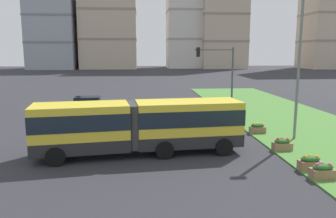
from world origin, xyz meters
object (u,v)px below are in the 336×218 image
Objects in this scene: streetlight_median at (299,61)px; apartment_tower_westcentre at (109,13)px; flower_planter_2 at (323,171)px; flower_planter_3 at (310,163)px; traffic_light_far_right at (220,71)px; flower_planter_4 at (282,144)px; articulated_bus at (140,126)px; car_silver_hatch at (89,105)px; flower_planter_5 at (257,128)px; apartment_tower_eastcentre at (222,4)px.

apartment_tower_westcentre is at bearing 101.98° from streetlight_median.
flower_planter_2 is 109.13m from apartment_tower_westcentre.
flower_planter_3 is 0.18× the size of traffic_light_far_right.
flower_planter_2 is 1.16m from flower_planter_3.
flower_planter_4 is (0.00, 3.31, 0.00)m from flower_planter_3.
articulated_bus reaches higher than car_silver_hatch.
flower_planter_5 is 0.12× the size of streetlight_median.
articulated_bus is 9.17m from flower_planter_3.
car_silver_hatch reaches higher than flower_planter_4.
streetlight_median is (1.90, 2.48, 4.80)m from flower_planter_4.
flower_planter_2 is (8.39, -4.66, -1.23)m from articulated_bus.
traffic_light_far_right is (11.85, -3.68, 3.46)m from car_silver_hatch.
flower_planter_4 is at bearing -81.63° from traffic_light_far_right.
car_silver_hatch is 4.05× the size of flower_planter_3.
flower_planter_2 and flower_planter_3 have the same top height.
flower_planter_3 and flower_planter_4 have the same top height.
streetlight_median is at bearing -100.54° from apartment_tower_eastcentre.
flower_planter_2 is at bearing -100.86° from apartment_tower_eastcentre.
apartment_tower_westcentre is at bearing 100.33° from flower_planter_3.
car_silver_hatch is 95.80m from apartment_tower_eastcentre.
flower_planter_5 is at bearing 90.00° from flower_planter_3.
traffic_light_far_right is 0.14× the size of apartment_tower_eastcentre.
flower_planter_5 is (0.00, 7.58, 0.00)m from flower_planter_3.
streetlight_median reaches higher than car_silver_hatch.
articulated_bus is 9.68m from flower_planter_2.
flower_planter_2 is 0.02× the size of apartment_tower_eastcentre.
flower_planter_4 is at bearing -79.34° from apartment_tower_westcentre.
car_silver_hatch is at bearing 110.17° from articulated_bus.
car_silver_hatch reaches higher than flower_planter_3.
streetlight_median is (1.90, 5.79, 4.80)m from flower_planter_3.
streetlight_median is 0.25× the size of apartment_tower_westcentre.
car_silver_hatch is 4.05× the size of flower_planter_2.
apartment_tower_westcentre is at bearing 96.03° from articulated_bus.
traffic_light_far_right is at bearing 104.50° from flower_planter_5.
flower_planter_2 and flower_planter_5 have the same top height.
apartment_tower_westcentre is (-20.98, 98.90, 13.71)m from streetlight_median.
flower_planter_4 is 4.27m from flower_planter_5.
apartment_tower_westcentre is at bearing 100.66° from flower_planter_4.
flower_planter_5 is 5.46m from streetlight_median.
flower_planter_3 is 13.82m from traffic_light_far_right.
flower_planter_3 is 108.01m from apartment_tower_westcentre.
articulated_bus is at bearing -69.83° from car_silver_hatch.
apartment_tower_westcentre is at bearing 100.91° from traffic_light_far_right.
flower_planter_2 is at bearing -90.00° from flower_planter_5.
articulated_bus is 2.70× the size of car_silver_hatch.
articulated_bus reaches higher than flower_planter_4.
articulated_bus is at bearing -83.97° from apartment_tower_westcentre.
flower_planter_4 is at bearing 90.00° from flower_planter_2.
car_silver_hatch is at bearing 162.76° from traffic_light_far_right.
flower_planter_2 is 109.31m from apartment_tower_eastcentre.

